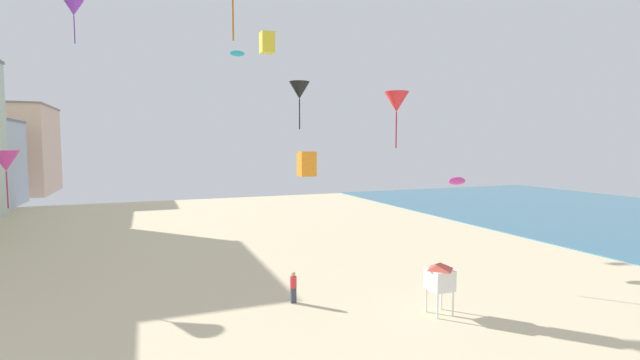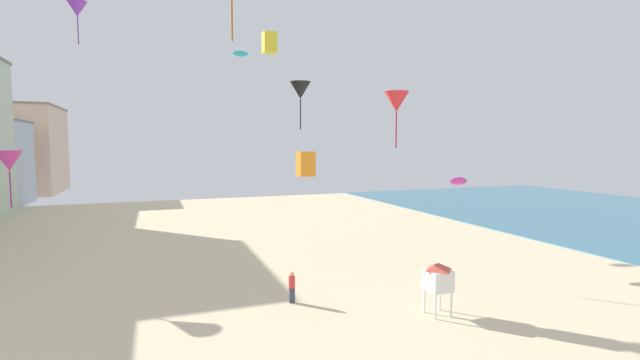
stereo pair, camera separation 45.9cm
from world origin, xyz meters
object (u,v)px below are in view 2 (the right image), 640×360
at_px(kite_orange_box, 306,164).
at_px(kite_magenta_delta, 9,161).
at_px(kite_cyan_parafoil, 240,54).
at_px(kite_magenta_parafoil, 458,181).
at_px(kite_black_delta, 300,90).
at_px(kite_yellow_box, 269,43).
at_px(kite_red_delta, 397,102).
at_px(kite_purple_delta, 77,9).
at_px(kite_flyer, 292,285).
at_px(lifeguard_stand, 438,277).

height_order(kite_orange_box, kite_magenta_delta, kite_magenta_delta).
height_order(kite_cyan_parafoil, kite_magenta_parafoil, kite_cyan_parafoil).
height_order(kite_black_delta, kite_yellow_box, kite_yellow_box).
xyz_separation_m(kite_orange_box, kite_yellow_box, (1.71, 14.55, 9.74)).
height_order(kite_yellow_box, kite_magenta_parafoil, kite_yellow_box).
relative_size(kite_orange_box, kite_red_delta, 0.41).
xyz_separation_m(kite_purple_delta, kite_red_delta, (18.54, -14.17, -7.39)).
xyz_separation_m(kite_flyer, kite_purple_delta, (-11.50, 15.81, 17.24)).
relative_size(kite_flyer, kite_yellow_box, 0.94).
bearing_deg(kite_orange_box, kite_magenta_parafoil, 10.09).
height_order(kite_purple_delta, kite_red_delta, kite_purple_delta).
height_order(lifeguard_stand, kite_magenta_parafoil, kite_magenta_parafoil).
xyz_separation_m(kite_flyer, kite_magenta_parafoil, (13.14, 3.54, 4.80)).
bearing_deg(lifeguard_stand, kite_magenta_parafoil, 37.46).
distance_m(kite_flyer, kite_red_delta, 12.22).
distance_m(kite_yellow_box, kite_magenta_delta, 21.11).
bearing_deg(kite_flyer, kite_magenta_parafoil, 49.32).
relative_size(kite_orange_box, kite_cyan_parafoil, 0.92).
bearing_deg(kite_red_delta, kite_purple_delta, 142.61).
xyz_separation_m(lifeguard_stand, kite_purple_delta, (-17.62, 19.87, 16.32)).
bearing_deg(kite_flyer, kite_black_delta, 102.94).
bearing_deg(kite_flyer, kite_orange_box, 82.68).
relative_size(kite_flyer, kite_orange_box, 1.21).
bearing_deg(kite_yellow_box, kite_orange_box, -96.71).
height_order(kite_orange_box, kite_black_delta, kite_black_delta).
bearing_deg(kite_red_delta, kite_orange_box, -177.92).
bearing_deg(lifeguard_stand, kite_purple_delta, 121.71).
bearing_deg(kite_black_delta, kite_purple_delta, 152.36).
relative_size(kite_black_delta, kite_magenta_parafoil, 2.34).
relative_size(kite_yellow_box, kite_cyan_parafoil, 1.18).
relative_size(kite_yellow_box, kite_red_delta, 0.52).
relative_size(lifeguard_stand, kite_magenta_delta, 0.75).
height_order(lifeguard_stand, kite_magenta_delta, kite_magenta_delta).
xyz_separation_m(kite_flyer, kite_black_delta, (3.17, 8.13, 11.09)).
distance_m(kite_orange_box, kite_magenta_delta, 17.50).
relative_size(kite_red_delta, kite_magenta_parafoil, 2.36).
height_order(kite_flyer, kite_yellow_box, kite_yellow_box).
bearing_deg(kite_black_delta, kite_magenta_parafoil, -24.71).
xyz_separation_m(lifeguard_stand, kite_red_delta, (0.92, 5.70, 8.92)).
relative_size(lifeguard_stand, kite_purple_delta, 0.82).
relative_size(kite_flyer, kite_magenta_parafoil, 1.16).
bearing_deg(kite_yellow_box, kite_magenta_parafoil, -50.75).
height_order(kite_red_delta, kite_magenta_delta, kite_red_delta).
xyz_separation_m(lifeguard_stand, kite_cyan_parafoil, (-4.35, 26.95, 15.40)).
bearing_deg(kite_magenta_parafoil, kite_purple_delta, 153.53).
bearing_deg(kite_black_delta, kite_cyan_parafoil, 95.37).
bearing_deg(kite_black_delta, kite_flyer, -111.30).
height_order(kite_flyer, lifeguard_stand, lifeguard_stand).
bearing_deg(kite_magenta_delta, kite_cyan_parafoil, 40.37).
bearing_deg(kite_yellow_box, kite_flyer, -100.56).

